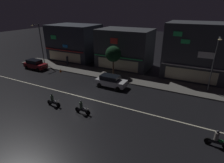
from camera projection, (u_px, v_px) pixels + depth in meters
The scene contains 16 objects.
ground_plane at pixel (82, 97), 22.15m from camera, with size 140.00×140.00×0.00m, color black.
lane_divider_stripe at pixel (82, 97), 22.15m from camera, with size 36.80×0.16×0.01m, color beige.
sidewalk_far at pixel (112, 75), 29.10m from camera, with size 38.74×4.08×0.14m, color #5B5954.
storefront_left_block at pixel (125, 49), 32.18m from camera, with size 9.35×6.73×6.88m.
storefront_center_block at pixel (75, 42), 37.22m from camera, with size 9.75×7.43×7.13m.
storefront_right_block at pixel (195, 51), 27.37m from camera, with size 8.81×7.43×8.36m.
streetlamp_west at pixel (40, 41), 32.95m from camera, with size 0.44×1.64×7.48m.
streetlamp_mid at pixel (214, 61), 21.52m from camera, with size 0.44×1.64×7.11m.
pedestrian_on_sidewalk at pixel (67, 61), 33.57m from camera, with size 0.39×0.39×1.89m.
street_tree at pixel (113, 54), 27.65m from camera, with size 2.50×2.50×4.75m.
parked_car_near_kerb at pixel (111, 81), 24.70m from camera, with size 4.30×1.98×1.67m.
parked_car_trailing at pixel (35, 64), 31.99m from camera, with size 4.30×1.98×1.67m.
motorcycle_lead at pixel (82, 108), 18.48m from camera, with size 1.90×0.60×1.52m.
motorcycle_following at pixel (217, 140), 14.06m from camera, with size 1.90×0.60×1.52m.
motorcycle_opposite_lane at pixel (53, 101), 19.90m from camera, with size 1.90×0.60×1.52m.
traffic_cone at pixel (60, 70), 30.60m from camera, with size 0.36×0.36×0.55m, color orange.
Camera 1 is at (12.24, -15.85, 10.39)m, focal length 28.31 mm.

